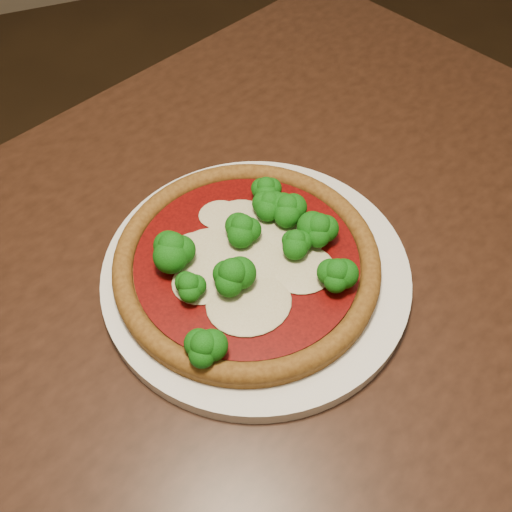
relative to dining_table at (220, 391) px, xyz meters
name	(u,v)px	position (x,y,z in m)	size (l,w,h in m)	color
floor	(255,415)	(0.12, 0.21, -0.66)	(4.00, 4.00, 0.00)	black
dining_table	(220,391)	(0.00, 0.00, 0.00)	(1.57, 1.35, 0.75)	black
plate	(256,273)	(0.07, 0.08, 0.10)	(0.34, 0.34, 0.02)	silver
pizza	(248,259)	(0.06, 0.08, 0.12)	(0.29, 0.29, 0.06)	brown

